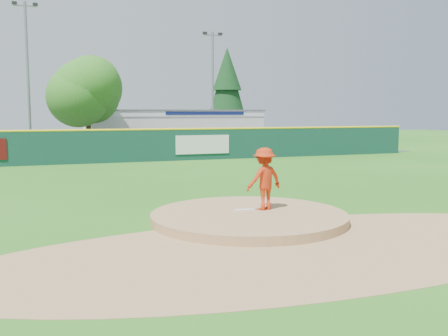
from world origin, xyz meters
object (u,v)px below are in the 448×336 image
object	(u,v)px
conifer_tree	(227,88)
light_pole_right	(213,84)
pitcher	(264,179)
light_pole_left	(28,71)
pool_building_grp	(171,128)
deciduous_tree	(87,92)
van	(214,147)

from	to	relation	value
conifer_tree	light_pole_right	world-z (taller)	light_pole_right
pitcher	light_pole_left	size ratio (longest dim) A/B	0.16
pitcher	light_pole_right	distance (m)	30.26
light_pole_left	conifer_tree	bearing A→B (deg)	25.35
pool_building_grp	light_pole_right	xyz separation A→B (m)	(3.00, -2.99, 3.88)
deciduous_tree	pitcher	bearing A→B (deg)	-84.02
light_pole_left	light_pole_right	size ratio (longest dim) A/B	1.10
pitcher	pool_building_grp	bearing A→B (deg)	-112.51
van	pitcher	bearing A→B (deg)	159.24
van	conifer_tree	bearing A→B (deg)	-29.53
pool_building_grp	light_pole_right	bearing A→B (deg)	-44.95
deciduous_tree	light_pole_right	world-z (taller)	light_pole_right
van	pool_building_grp	world-z (taller)	pool_building_grp
pitcher	van	world-z (taller)	pitcher
light_pole_left	light_pole_right	world-z (taller)	light_pole_left
van	deciduous_tree	xyz separation A→B (m)	(-8.33, 3.88, 3.93)
pitcher	light_pole_left	world-z (taller)	light_pole_left
light_pole_right	conifer_tree	bearing A→B (deg)	60.26
pitcher	pool_building_grp	distance (m)	32.19
light_pole_left	pool_building_grp	bearing A→B (deg)	22.60
conifer_tree	light_pole_right	bearing A→B (deg)	-119.74
pitcher	deciduous_tree	xyz separation A→B (m)	(-2.59, 24.73, 3.41)
pitcher	light_pole_left	bearing A→B (deg)	-88.99
pitcher	light_pole_left	distance (m)	27.97
deciduous_tree	light_pole_right	size ratio (longest dim) A/B	0.74
pitcher	light_pole_right	world-z (taller)	light_pole_right
deciduous_tree	light_pole_left	size ratio (longest dim) A/B	0.67
pitcher	pool_building_grp	xyz separation A→B (m)	(5.41, 31.73, 0.52)
light_pole_right	pitcher	bearing A→B (deg)	-106.31
pitcher	conifer_tree	size ratio (longest dim) A/B	0.19
conifer_tree	pitcher	bearing A→B (deg)	-109.15
pool_building_grp	deciduous_tree	xyz separation A→B (m)	(-8.00, -6.99, 2.89)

